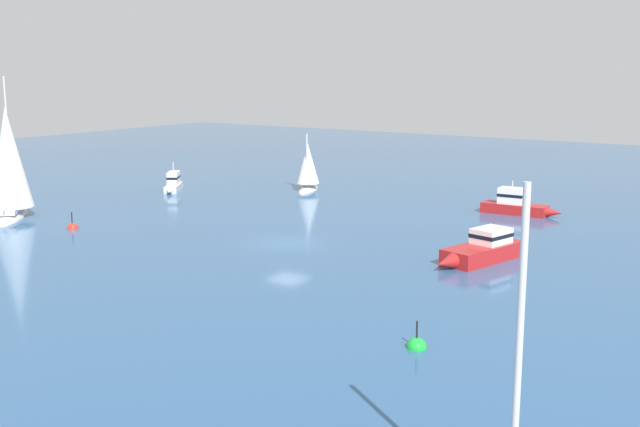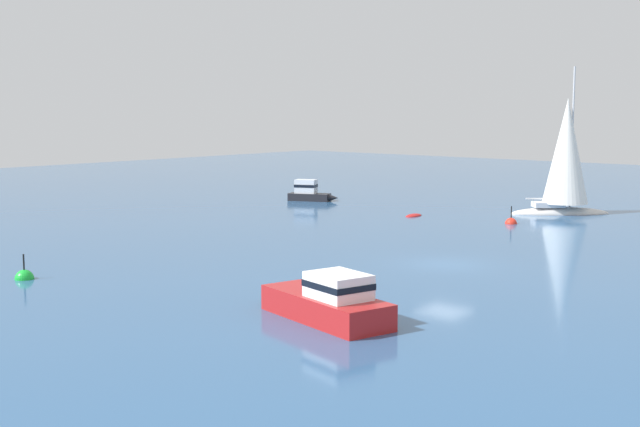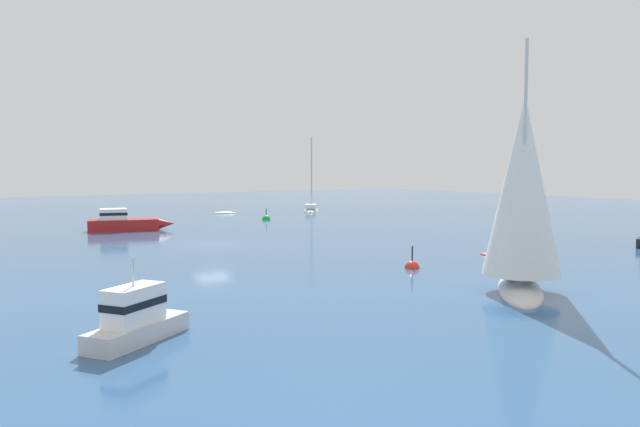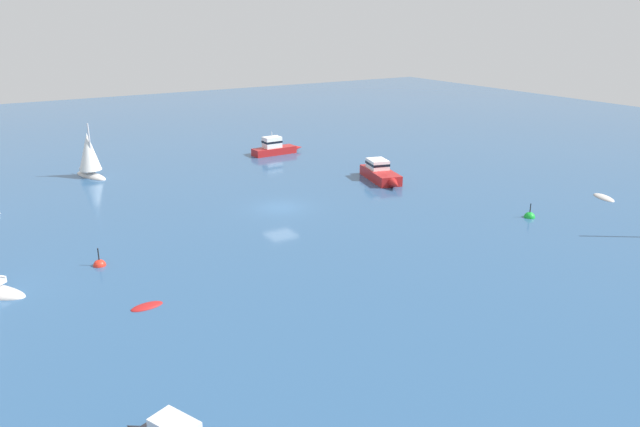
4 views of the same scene
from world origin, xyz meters
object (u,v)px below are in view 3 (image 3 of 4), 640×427
Objects in this scene: motor_cruiser at (139,318)px; dinghy at (493,256)px; launch at (124,222)px; rib at (224,213)px; channel_buoy at (412,268)px; sailboat at (522,201)px; sloop at (311,210)px; mooring_buoy at (266,219)px.

motor_cruiser is 2.33× the size of dinghy.
launch is at bearing 41.04° from motor_cruiser.
motor_cruiser reaches higher than rib.
motor_cruiser is 54.34m from rib.
dinghy is 1.19× the size of channel_buoy.
sailboat is at bearing -64.58° from launch.
motor_cruiser is 17.96m from channel_buoy.
sloop reaches higher than dinghy.
rib is 1.78× the size of channel_buoy.
rib is (24.73, 48.38, -0.74)m from motor_cruiser.
sloop is at bearing 36.73° from launch.
rib is 0.30× the size of sloop.
launch is at bearing 147.70° from sloop.
launch is (9.29, 34.91, -0.00)m from motor_cruiser.
dinghy is 31.21m from mooring_buoy.
motor_cruiser reaches higher than mooring_buoy.
motor_cruiser is at bearing -123.08° from mooring_buoy.
motor_cruiser reaches higher than channel_buoy.
launch is 0.78× the size of sloop.
dinghy is 0.20× the size of sloop.
mooring_buoy is at bearing 161.06° from sloop.
mooring_buoy is at bearing -144.99° from sailboat.
launch reaches higher than dinghy.
channel_buoy is (16.87, 6.13, -0.73)m from motor_cruiser.
channel_buoy reaches higher than dinghy.
sloop is at bearing 18.37° from motor_cruiser.
sloop reaches higher than mooring_buoy.
channel_buoy is (7.58, -28.78, -0.73)m from launch.
sailboat is 40.80m from mooring_buoy.
channel_buoy is (-7.48, -0.94, 0.01)m from dinghy.
channel_buoy is (0.32, 7.58, -4.03)m from sailboat.
dinghy is 40.06m from sloop.
launch reaches higher than channel_buoy.
sloop is 0.83× the size of sailboat.
sailboat is at bearing -101.93° from mooring_buoy.
mooring_buoy is (-10.18, -7.39, -0.21)m from sloop.
sailboat is at bearing -39.08° from motor_cruiser.
sloop reaches higher than motor_cruiser.
mooring_buoy is (0.20, -10.11, 0.01)m from rib.
launch is 37.23m from sailboat.
channel_buoy is 33.13m from mooring_buoy.
launch is 0.64× the size of sailboat.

